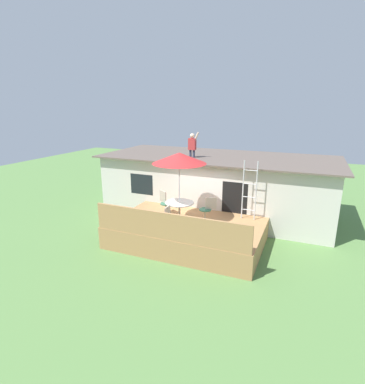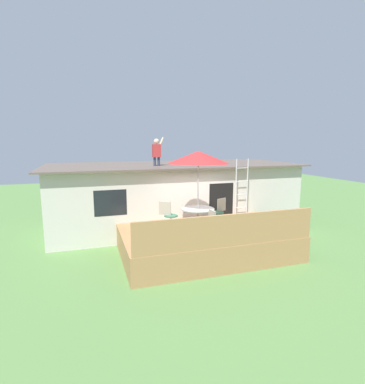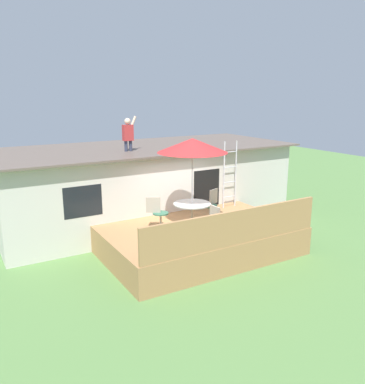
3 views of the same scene
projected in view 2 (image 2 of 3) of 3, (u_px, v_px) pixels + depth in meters
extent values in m
plane|color=#567F42|center=(205.00, 253.00, 9.76)|extent=(40.00, 40.00, 0.00)
cube|color=beige|center=(174.00, 195.00, 12.91)|extent=(10.00, 4.00, 2.62)
cube|color=#66564C|center=(174.00, 165.00, 12.69)|extent=(10.50, 4.50, 0.06)
cube|color=black|center=(110.00, 203.00, 10.14)|extent=(1.10, 0.03, 0.90)
cube|color=black|center=(221.00, 209.00, 11.50)|extent=(1.00, 0.03, 2.00)
cube|color=#A87A4C|center=(205.00, 241.00, 9.69)|extent=(5.37, 3.44, 0.80)
cube|color=#A87A4C|center=(229.00, 231.00, 7.98)|extent=(5.27, 0.08, 0.90)
cylinder|color=#A59E8C|center=(198.00, 231.00, 9.44)|extent=(0.48, 0.48, 0.03)
cylinder|color=#A59E8C|center=(198.00, 220.00, 9.38)|extent=(0.07, 0.07, 0.71)
cylinder|color=#999E93|center=(198.00, 209.00, 9.32)|extent=(1.04, 1.04, 0.03)
cylinder|color=silver|center=(198.00, 194.00, 9.25)|extent=(0.04, 0.04, 2.40)
cone|color=red|center=(198.00, 157.00, 9.06)|extent=(1.90, 1.90, 0.38)
cylinder|color=silver|center=(236.00, 188.00, 11.07)|extent=(0.04, 0.04, 2.20)
cylinder|color=silver|center=(247.00, 188.00, 11.21)|extent=(0.04, 0.04, 2.20)
cylinder|color=silver|center=(241.00, 207.00, 11.27)|extent=(0.48, 0.03, 0.03)
cylinder|color=silver|center=(241.00, 195.00, 11.18)|extent=(0.48, 0.03, 0.03)
cylinder|color=silver|center=(242.00, 181.00, 11.10)|extent=(0.48, 0.03, 0.03)
cylinder|color=silver|center=(242.00, 168.00, 11.02)|extent=(0.48, 0.03, 0.03)
cylinder|color=#33384C|center=(155.00, 162.00, 11.58)|extent=(0.10, 0.10, 0.34)
cylinder|color=#33384C|center=(159.00, 161.00, 11.63)|extent=(0.10, 0.10, 0.34)
cube|color=#B73333|center=(157.00, 151.00, 11.54)|extent=(0.32, 0.20, 0.50)
sphere|color=beige|center=(156.00, 141.00, 11.48)|extent=(0.20, 0.20, 0.20)
cylinder|color=beige|center=(161.00, 143.00, 11.54)|extent=(0.26, 0.08, 0.44)
cylinder|color=#A59E8C|center=(171.00, 229.00, 9.63)|extent=(0.40, 0.40, 0.02)
cylinder|color=#A59E8C|center=(171.00, 223.00, 9.59)|extent=(0.06, 0.06, 0.44)
cylinder|color=#33664C|center=(171.00, 216.00, 9.55)|extent=(0.44, 0.44, 0.04)
cube|color=#A59E8C|center=(165.00, 208.00, 9.55)|extent=(0.37, 0.24, 0.44)
cylinder|color=#A59E8C|center=(217.00, 225.00, 10.06)|extent=(0.40, 0.40, 0.02)
cylinder|color=#A59E8C|center=(217.00, 219.00, 10.02)|extent=(0.06, 0.06, 0.44)
cylinder|color=#33664C|center=(217.00, 213.00, 9.99)|extent=(0.44, 0.44, 0.04)
cube|color=#A59E8C|center=(221.00, 205.00, 10.08)|extent=(0.38, 0.20, 0.44)
cylinder|color=#A59E8C|center=(209.00, 239.00, 8.65)|extent=(0.40, 0.40, 0.02)
cylinder|color=#A59E8C|center=(209.00, 232.00, 8.62)|extent=(0.06, 0.06, 0.44)
cylinder|color=#33664C|center=(209.00, 224.00, 8.58)|extent=(0.44, 0.44, 0.04)
cube|color=#A59E8C|center=(212.00, 218.00, 8.35)|extent=(0.05, 0.40, 0.44)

